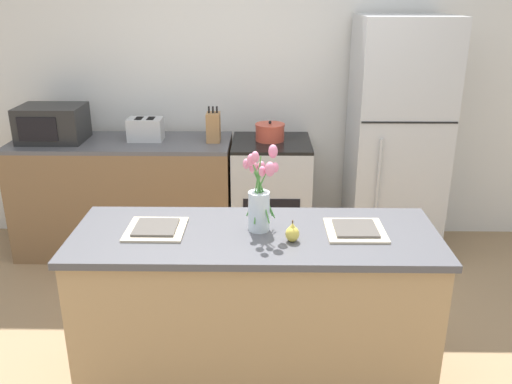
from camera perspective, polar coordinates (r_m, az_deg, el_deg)
ground_plane at (r=3.13m, az=-0.07°, el=-19.13°), size 10.00×10.00×0.00m
back_wall at (r=4.46m, az=0.32°, el=12.16°), size 5.20×0.08×2.70m
kitchen_island at (r=2.87m, az=-0.07°, el=-12.31°), size 1.80×0.66×0.88m
back_counter at (r=4.44m, az=-13.57°, el=-0.43°), size 1.68×0.60×0.91m
stove_range at (r=4.30m, az=1.59°, el=-0.53°), size 0.60×0.61×0.91m
refrigerator at (r=4.28m, az=14.53°, el=5.21°), size 0.68×0.67×1.83m
flower_vase at (r=2.63m, az=0.40°, el=-0.68°), size 0.17×0.16×0.43m
pear_figurine at (r=2.56m, az=3.85°, el=-4.33°), size 0.07×0.07×0.11m
plate_setting_left at (r=2.72m, az=-10.49°, el=-3.81°), size 0.29×0.29×0.02m
plate_setting_right at (r=2.71m, az=10.41°, el=-3.93°), size 0.29×0.29×0.02m
toaster at (r=4.26m, az=-11.54°, el=6.49°), size 0.28×0.18×0.17m
cooking_pot at (r=4.17m, az=1.48°, el=6.32°), size 0.23×0.23×0.15m
microwave at (r=4.42m, az=-20.66°, el=6.77°), size 0.48×0.37×0.27m
knife_block at (r=4.14m, az=-4.51°, el=6.83°), size 0.10×0.14×0.27m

